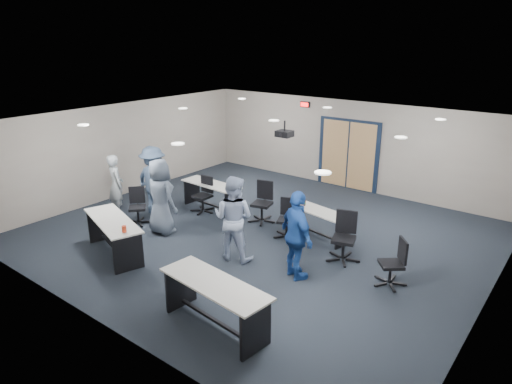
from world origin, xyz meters
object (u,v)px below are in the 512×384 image
Objects in this scene: chair_loose_right at (391,262)px; person_gray at (116,185)px; table_back_right at (318,218)px; person_lightblue at (233,218)px; person_back at (154,180)px; chair_loose_left at (137,206)px; person_navy at (297,236)px; chair_back_d at (344,238)px; table_front_left at (113,231)px; chair_back_c at (287,219)px; person_plaid at (161,197)px; chair_back_a at (202,195)px; chair_back_b at (262,202)px; table_back_left at (211,191)px; table_front_right at (215,297)px.

person_gray reaches higher than chair_loose_right.
person_lightblue reaches higher than table_back_right.
chair_loose_right is 6.45m from person_back.
chair_loose_left is 0.98× the size of chair_loose_right.
chair_back_d is at bearing -80.25° from person_navy.
table_front_left is 2.24× the size of chair_loose_right.
chair_back_d is (1.61, -0.26, 0.07)m from chair_back_c.
person_navy is (3.74, 0.13, -0.02)m from person_plaid.
person_navy is (-1.58, -0.86, 0.43)m from chair_loose_right.
chair_back_a is 0.53× the size of person_back.
person_lightblue is at bearing -46.90° from chair_loose_left.
chair_back_b reaches higher than table_back_right.
table_front_left is 2.51m from person_back.
table_back_left is 1.96× the size of chair_back_c.
chair_back_a is 1.02× the size of chair_loose_right.
person_gray reaches higher than table_front_left.
table_front_right is 1.22× the size of table_back_right.
person_back is at bearing 58.12° from chair_loose_left.
chair_back_d reaches higher than chair_loose_left.
person_gray reaches higher than chair_back_a.
chair_back_d is (4.32, -0.24, 0.05)m from chair_back_a.
table_back_left is 1.70× the size of chair_back_d.
chair_back_d is 4.37m from person_plaid.
chair_back_d is 1.32m from person_navy.
person_plaid is at bearing 111.60° from table_front_left.
person_navy reaches higher than chair_back_d.
person_gray is 0.90× the size of person_plaid.
chair_loose_right is (1.17, -0.34, -0.06)m from chair_back_d.
chair_back_d is (4.06, 2.76, -0.03)m from table_front_left.
table_front_left is 2.19× the size of chair_back_a.
chair_back_a reaches higher than table_front_right.
person_navy reaches higher than chair_loose_left.
table_front_right is at bearing -43.61° from table_back_left.
table_front_right is 1.14× the size of person_back.
table_back_left is 2.50m from person_gray.
chair_back_c is (-0.57, -0.47, 0.00)m from table_back_right.
chair_loose_right is at bearing 42.98° from table_front_left.
person_gray is 0.97m from person_back.
chair_loose_right is 7.18m from person_gray.
chair_back_b is at bearing -130.04° from person_gray.
table_back_left is at bearing -80.64° from person_plaid.
person_back is (-1.20, 2.17, 0.36)m from table_front_left.
chair_back_b is 0.98× the size of chair_back_d.
chair_back_a reaches higher than chair_loose_left.
person_back is at bearing 21.15° from person_navy.
person_back is (-0.94, -0.83, 0.43)m from chair_back_a.
table_front_left is 1.15× the size of person_back.
table_back_left is (-0.24, 3.33, -0.06)m from table_front_left.
person_back is (-6.43, -0.25, 0.45)m from chair_loose_right.
table_front_right is at bearing -69.88° from chair_loose_right.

